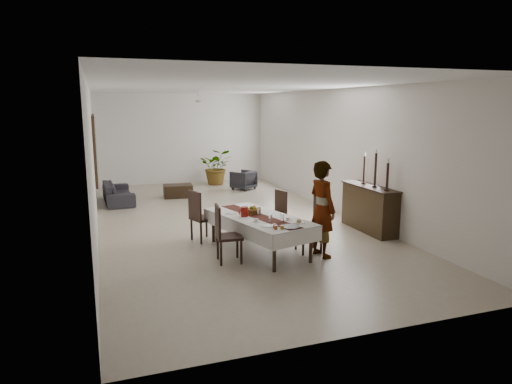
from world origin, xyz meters
The scene contains 88 objects.
floor centered at (0.00, 0.00, 0.00)m, with size 6.00×12.00×0.00m, color #B4A78F.
ceiling centered at (0.00, 0.00, 3.20)m, with size 6.00×12.00×0.02m, color silver.
wall_back centered at (0.00, 6.00, 1.60)m, with size 6.00×0.02×3.20m, color white.
wall_front centered at (0.00, -6.00, 1.60)m, with size 6.00×0.02×3.20m, color white.
wall_left centered at (-3.00, 0.00, 1.60)m, with size 0.02×12.00×3.20m, color white.
wall_right centered at (3.00, 0.00, 1.60)m, with size 0.02×12.00×3.20m, color white.
dining_table_top centered at (-0.07, -2.50, 0.67)m, with size 0.92×2.21×0.05m, color black.
table_leg_fl centered at (-0.18, -3.62, 0.32)m, with size 0.06×0.06×0.65m, color black.
table_leg_fr centered at (0.60, -3.41, 0.32)m, with size 0.06×0.06×0.65m, color black.
table_leg_bl centered at (-0.73, -1.59, 0.32)m, with size 0.06×0.06×0.65m, color black.
table_leg_br centered at (0.05, -1.38, 0.32)m, with size 0.06×0.06×0.65m, color black.
tablecloth_top centered at (-0.07, -2.50, 0.70)m, with size 1.09×2.38×0.01m, color white.
tablecloth_drape_left centered at (-0.59, -2.64, 0.56)m, with size 0.01×2.38×0.28m, color silver.
tablecloth_drape_right centered at (0.45, -2.36, 0.56)m, with size 0.01×2.38×0.28m, color white.
tablecloth_drape_near centered at (0.25, -3.64, 0.56)m, with size 1.09×0.01×0.28m, color white.
tablecloth_drape_far centered at (-0.38, -1.36, 0.56)m, with size 1.09×0.01×0.28m, color white.
table_runner centered at (-0.07, -2.50, 0.70)m, with size 0.32×2.30×0.00m, color #5B241A.
red_pitcher centered at (-0.33, -2.43, 0.79)m, with size 0.14×0.14×0.18m, color maroon.
pitcher_handle centered at (-0.40, -2.45, 0.79)m, with size 0.11×0.11×0.02m, color maroon.
wine_glass_near centered at (0.20, -3.05, 0.78)m, with size 0.06×0.06×0.16m, color white.
wine_glass_mid centered at (-0.02, -3.01, 0.78)m, with size 0.06×0.06×0.16m, color white.
wine_glass_far centered at (-0.03, -2.44, 0.78)m, with size 0.06×0.06×0.16m, color white.
teacup_right centered at (0.35, -2.96, 0.73)m, with size 0.08×0.08×0.06m, color white.
saucer_right centered at (0.35, -2.96, 0.71)m, with size 0.14×0.14×0.01m, color white.
teacup_left centered at (-0.25, -2.88, 0.73)m, with size 0.08×0.08×0.06m, color white.
saucer_left centered at (-0.25, -2.88, 0.71)m, with size 0.14×0.14×0.01m, color white.
plate_near_right centered at (0.45, -3.22, 0.71)m, with size 0.22×0.22×0.01m, color white.
bread_near_right centered at (0.45, -3.22, 0.73)m, with size 0.08×0.08×0.08m, color tan.
plate_near_left centered at (-0.15, -3.24, 0.71)m, with size 0.22×0.22×0.01m, color white.
plate_far_left centered at (-0.48, -2.09, 0.71)m, with size 0.22×0.22×0.01m, color white.
serving_tray centered at (0.19, -3.43, 0.71)m, with size 0.33×0.33×0.02m, color #414146.
jam_jar_a centered at (0.00, -3.51, 0.74)m, with size 0.06×0.06×0.07m, color #8D6114.
jam_jar_b centered at (-0.10, -3.48, 0.74)m, with size 0.06×0.06×0.07m, color #8C3814.
jam_jar_c centered at (-0.08, -3.38, 0.74)m, with size 0.06×0.06×0.07m, color maroon.
fruit_basket centered at (-0.08, -2.26, 0.75)m, with size 0.28×0.28×0.09m, color brown.
fruit_red centered at (-0.06, -2.24, 0.82)m, with size 0.08×0.08×0.08m, color maroon.
fruit_green centered at (-0.13, -2.25, 0.82)m, with size 0.07×0.07×0.07m, color olive.
fruit_yellow centered at (-0.07, -2.31, 0.82)m, with size 0.08×0.08×0.08m, color gold.
chair_right_near_seat centered at (0.84, -2.82, 0.47)m, with size 0.45×0.45×0.05m, color black.
chair_right_near_leg_fl centered at (1.02, -3.01, 0.22)m, with size 0.05×0.05×0.45m, color black.
chair_right_near_leg_fr centered at (1.03, -2.64, 0.22)m, with size 0.05×0.05×0.45m, color black.
chair_right_near_leg_bl centered at (0.65, -2.99, 0.22)m, with size 0.05×0.05×0.45m, color black.
chair_right_near_leg_br centered at (0.66, -2.62, 0.22)m, with size 0.05×0.05×0.45m, color black.
chair_right_near_back centered at (1.05, -2.82, 0.78)m, with size 0.45×0.04×0.57m, color black.
chair_right_far_seat centered at (0.72, -1.34, 0.41)m, with size 0.39×0.39×0.04m, color black.
chair_right_far_leg_fl centered at (0.93, -1.44, 0.19)m, with size 0.04×0.04×0.39m, color black.
chair_right_far_leg_fr centered at (0.83, -1.14, 0.19)m, with size 0.04×0.04×0.39m, color black.
chair_right_far_leg_bl centered at (0.62, -1.54, 0.19)m, with size 0.04×0.04×0.39m, color black.
chair_right_far_leg_br centered at (0.52, -1.24, 0.19)m, with size 0.04×0.04×0.39m, color black.
chair_right_far_back centered at (0.89, -1.28, 0.68)m, with size 0.39×0.04×0.50m, color black.
chair_left_near_seat centered at (-0.76, -2.88, 0.46)m, with size 0.44×0.44×0.05m, color black.
chair_left_near_leg_fl centered at (-0.92, -2.68, 0.22)m, with size 0.04×0.04×0.44m, color black.
chair_left_near_leg_fr centered at (-0.96, -3.04, 0.22)m, with size 0.04×0.04×0.44m, color black.
chair_left_near_leg_bl centered at (-0.56, -2.71, 0.22)m, with size 0.04×0.04×0.44m, color black.
chair_left_near_leg_br centered at (-0.59, -3.07, 0.22)m, with size 0.04×0.04×0.44m, color black.
chair_left_near_back centered at (-0.96, -2.86, 0.77)m, with size 0.44×0.04×0.56m, color black.
chair_left_far_seat centered at (-0.90, -1.42, 0.47)m, with size 0.45×0.45×0.05m, color black.
chair_left_far_leg_fl centered at (-1.13, -1.31, 0.22)m, with size 0.05×0.05×0.45m, color black.
chair_left_far_leg_fr centered at (-1.01, -1.66, 0.22)m, with size 0.05×0.05×0.45m, color black.
chair_left_far_leg_bl centered at (-0.78, -1.18, 0.22)m, with size 0.05×0.05×0.45m, color black.
chair_left_far_leg_br centered at (-0.66, -1.53, 0.22)m, with size 0.05×0.05×0.45m, color black.
chair_left_far_back centered at (-1.09, -1.49, 0.78)m, with size 0.45×0.04×0.58m, color black.
woman centered at (0.96, -3.12, 0.90)m, with size 0.65×0.43×1.80m, color gray.
sideboard_body centered at (2.78, -1.90, 0.49)m, with size 0.44×1.65×0.99m, color black.
sideboard_top centered at (2.78, -1.90, 1.01)m, with size 0.48×1.71×0.03m, color black.
candlestick_near_base centered at (2.78, -2.50, 1.04)m, with size 0.11×0.11×0.03m, color black.
candlestick_near_shaft centered at (2.78, -2.50, 1.33)m, with size 0.05×0.05×0.55m, color black.
candlestick_near_candle centered at (2.78, -2.50, 1.65)m, with size 0.04×0.04×0.09m, color beige.
candlestick_mid_base centered at (2.78, -2.06, 1.04)m, with size 0.11×0.11×0.03m, color black.
candlestick_mid_shaft centered at (2.78, -2.06, 1.41)m, with size 0.05×0.05×0.71m, color black.
candlestick_mid_candle centered at (2.78, -2.06, 1.81)m, with size 0.04×0.04×0.09m, color beige.
candlestick_far_base centered at (2.78, -1.62, 1.04)m, with size 0.11×0.11×0.03m, color black.
candlestick_far_shaft centered at (2.78, -1.62, 1.36)m, with size 0.05×0.05×0.60m, color black.
candlestick_far_candle centered at (2.78, -1.62, 1.70)m, with size 0.04×0.04×0.09m, color #EEE8CE.
sofa centered at (-2.40, 3.13, 0.28)m, with size 1.95×0.76×0.57m, color #2D2A30.
armchair centered at (1.67, 3.93, 0.32)m, with size 0.68×0.70×0.63m, color #29272C.
coffee_table centered at (-0.63, 3.32, 0.19)m, with size 0.86×0.58×0.38m, color black.
potted_plant centered at (1.08, 5.20, 0.63)m, with size 1.14×0.99×1.27m, color #2D5321.
mirror_frame_near centered at (-2.96, 2.20, 1.60)m, with size 0.06×1.05×1.85m, color black.
mirror_glass_near centered at (-2.92, 2.20, 1.60)m, with size 0.01×0.90×1.70m, color silver.
mirror_frame_far centered at (-2.96, 4.30, 1.60)m, with size 0.06×1.05×1.85m, color black.
mirror_glass_far centered at (-2.92, 4.30, 1.60)m, with size 0.01×0.90×1.70m, color silver.
fan_rod centered at (0.00, 3.00, 3.10)m, with size 0.04×0.04×0.20m, color silver.
fan_hub centered at (0.00, 3.00, 2.90)m, with size 0.16×0.16×0.08m, color silver.
fan_blade_n centered at (0.00, 3.35, 2.90)m, with size 0.10×0.55×0.01m, color white.
fan_blade_s centered at (0.00, 2.65, 2.90)m, with size 0.10×0.55×0.01m, color white.
fan_blade_e centered at (0.35, 3.00, 2.90)m, with size 0.55×0.10×0.01m, color white.
fan_blade_w centered at (-0.35, 3.00, 2.90)m, with size 0.55×0.10×0.01m, color white.
Camera 1 is at (-2.89, -10.46, 2.78)m, focal length 32.00 mm.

